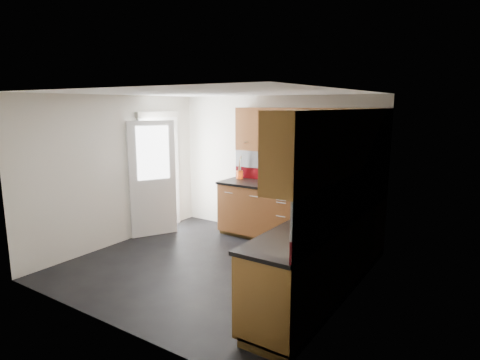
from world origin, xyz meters
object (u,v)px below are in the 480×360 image
Objects in this scene: utensil_pot at (240,173)px; food_processor at (358,191)px; gas_hob at (289,186)px; toaster at (310,182)px.

food_processor is at bearing -14.17° from utensil_pot.
toaster is (0.29, 0.16, 0.07)m from gas_hob.
utensil_pot reaches higher than food_processor.
gas_hob is 2.03× the size of toaster.
utensil_pot is at bearing 169.86° from gas_hob.
utensil_pot is at bearing 165.83° from food_processor.
utensil_pot reaches higher than toaster.
food_processor is (1.22, -0.39, 0.14)m from gas_hob.
toaster is 1.09m from food_processor.
toaster is at bearing 149.34° from food_processor.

